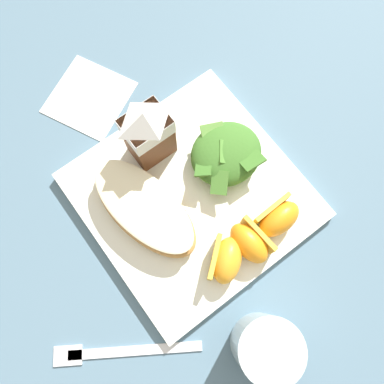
# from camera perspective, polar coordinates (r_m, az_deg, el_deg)

# --- Properties ---
(ground) EXTENTS (3.00, 3.00, 0.00)m
(ground) POSITION_cam_1_polar(r_m,az_deg,el_deg) (0.53, 0.00, -0.74)
(ground) COLOR slate
(white_plate) EXTENTS (0.28, 0.28, 0.02)m
(white_plate) POSITION_cam_1_polar(r_m,az_deg,el_deg) (0.53, 0.00, -0.52)
(white_plate) COLOR white
(white_plate) RESTS_ON ground
(cheesy_pizza_bread) EXTENTS (0.11, 0.18, 0.04)m
(cheesy_pizza_bread) POSITION_cam_1_polar(r_m,az_deg,el_deg) (0.50, -7.18, -2.37)
(cheesy_pizza_bread) COLOR tan
(cheesy_pizza_bread) RESTS_ON white_plate
(green_salad_pile) EXTENTS (0.11, 0.10, 0.04)m
(green_salad_pile) POSITION_cam_1_polar(r_m,az_deg,el_deg) (0.52, 5.16, 5.74)
(green_salad_pile) COLOR #3D7028
(green_salad_pile) RESTS_ON white_plate
(milk_carton) EXTENTS (0.06, 0.04, 0.11)m
(milk_carton) POSITION_cam_1_polar(r_m,az_deg,el_deg) (0.49, -6.70, 8.99)
(milk_carton) COLOR brown
(milk_carton) RESTS_ON white_plate
(orange_wedge_front) EXTENTS (0.07, 0.07, 0.04)m
(orange_wedge_front) POSITION_cam_1_polar(r_m,az_deg,el_deg) (0.48, 5.07, -10.17)
(orange_wedge_front) COLOR orange
(orange_wedge_front) RESTS_ON white_plate
(orange_wedge_middle) EXTENTS (0.04, 0.06, 0.04)m
(orange_wedge_middle) POSITION_cam_1_polar(r_m,az_deg,el_deg) (0.49, 8.79, -7.48)
(orange_wedge_middle) COLOR orange
(orange_wedge_middle) RESTS_ON white_plate
(orange_wedge_rear) EXTENTS (0.06, 0.04, 0.04)m
(orange_wedge_rear) POSITION_cam_1_polar(r_m,az_deg,el_deg) (0.50, 12.88, -3.81)
(orange_wedge_rear) COLOR orange
(orange_wedge_rear) RESTS_ON white_plate
(paper_napkin) EXTENTS (0.15, 0.15, 0.00)m
(paper_napkin) POSITION_cam_1_polar(r_m,az_deg,el_deg) (0.61, -15.25, 13.65)
(paper_napkin) COLOR white
(paper_napkin) RESTS_ON ground
(metal_fork) EXTENTS (0.17, 0.12, 0.01)m
(metal_fork) POSITION_cam_1_polar(r_m,az_deg,el_deg) (0.53, -11.53, -22.59)
(metal_fork) COLOR silver
(metal_fork) RESTS_ON ground
(drinking_clear_cup) EXTENTS (0.07, 0.07, 0.09)m
(drinking_clear_cup) POSITION_cam_1_polar(r_m,az_deg,el_deg) (0.48, 10.98, -21.97)
(drinking_clear_cup) COLOR silver
(drinking_clear_cup) RESTS_ON ground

